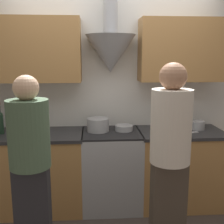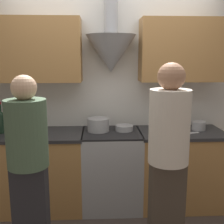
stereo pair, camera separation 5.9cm
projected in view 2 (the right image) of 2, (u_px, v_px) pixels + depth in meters
ground_plane at (113, 220)px, 3.02m from camera, size 12.00×12.00×0.00m
wall_back at (104, 79)px, 3.32m from camera, size 8.40×0.56×2.60m
counter_left at (23, 171)px, 3.20m from camera, size 1.39×0.62×0.89m
counter_right at (180, 168)px, 3.29m from camera, size 0.97×0.62×0.89m
stove_range at (112, 169)px, 3.25m from camera, size 0.66×0.60×0.89m
wine_bottle_4 at (1, 121)px, 3.10m from camera, size 0.08×0.08×0.35m
stock_pot at (98, 125)px, 3.19m from camera, size 0.25×0.25×0.15m
mixing_bowl at (124, 128)px, 3.22m from camera, size 0.20×0.20×0.06m
orange_fruit at (165, 128)px, 3.20m from camera, size 0.07×0.07×0.07m
saucepan at (199, 126)px, 3.26m from camera, size 0.16×0.16×0.10m
chefs_knife at (188, 133)px, 3.10m from camera, size 0.28×0.10×0.01m
person_foreground_left at (29, 169)px, 2.14m from camera, size 0.31×0.31×1.60m
person_foreground_right at (168, 155)px, 2.29m from camera, size 0.33×0.33×1.69m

